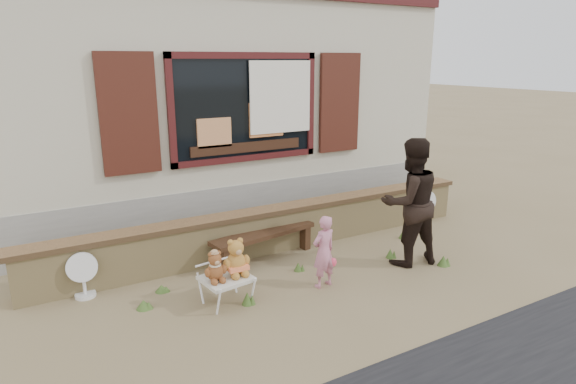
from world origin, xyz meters
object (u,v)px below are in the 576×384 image
teddy_bear_left (215,266)px  teddy_bear_right (236,256)px  folding_chair (226,279)px  adult (410,202)px  bench (264,239)px  child (324,252)px

teddy_bear_left → teddy_bear_right: teddy_bear_right is taller
folding_chair → adult: 2.74m
bench → teddy_bear_right: (-0.83, -0.93, 0.26)m
child → adult: (1.44, 0.04, 0.42)m
teddy_bear_left → child: bearing=-15.4°
teddy_bear_left → adult: (2.81, -0.14, 0.38)m
teddy_bear_left → child: size_ratio=0.39×
bench → adult: bearing=-42.8°
adult → folding_chair: bearing=5.6°
child → adult: 1.50m
bench → child: bearing=-86.7°
teddy_bear_right → child: child is taller
folding_chair → teddy_bear_left: 0.26m
folding_chair → teddy_bear_right: bearing=0.0°
bench → adult: adult is taller
teddy_bear_right → adult: size_ratio=0.25×
teddy_bear_left → child: (1.38, -0.17, -0.05)m
bench → adult: size_ratio=0.94×
folding_chair → teddy_bear_left: bearing=-180.0°
bench → teddy_bear_right: size_ratio=3.67×
teddy_bear_right → child: bearing=-19.2°
folding_chair → teddy_bear_left: teddy_bear_left is taller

